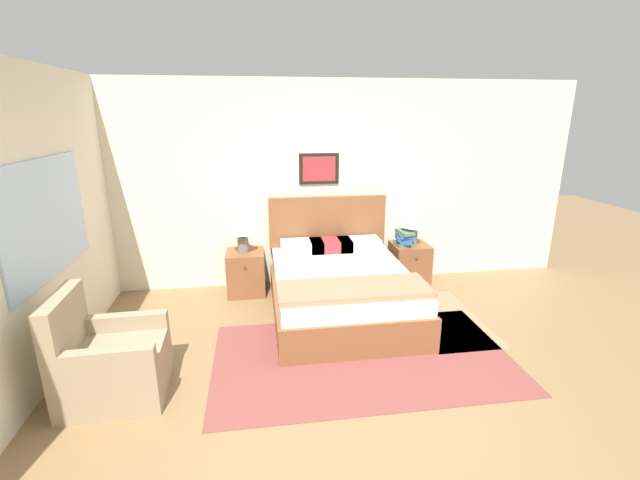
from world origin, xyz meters
The scene contains 16 objects.
ground_plane centered at (0.00, 0.00, 0.00)m, with size 16.00×16.00×0.00m, color olive.
wall_back centered at (0.00, 2.93, 1.30)m, with size 7.17×0.09×2.60m.
wall_left centered at (-2.41, 1.45, 1.30)m, with size 0.08×5.30×2.60m.
area_rug_main centered at (0.30, 0.94, 0.00)m, with size 2.75×1.59×0.01m.
area_rug_bedside centered at (1.40, 1.58, 0.00)m, with size 0.74×1.40×0.01m.
bed centered at (0.28, 1.91, 0.30)m, with size 1.51×1.95×1.17m.
armchair centered at (-1.83, 0.71, 0.30)m, with size 0.78×0.70×0.89m.
nightstand_near_window centered at (-0.79, 2.63, 0.27)m, with size 0.46×0.48×0.55m.
nightstand_by_door centered at (1.35, 2.63, 0.27)m, with size 0.46×0.48×0.55m.
table_lamp_near_window centered at (-0.80, 2.61, 0.86)m, with size 0.29×0.29×0.46m.
table_lamp_by_door centered at (1.35, 2.61, 0.86)m, with size 0.29×0.29×0.46m.
book_thick_bottom centered at (1.24, 2.58, 0.57)m, with size 0.24×0.23×0.04m.
book_hardcover_middle centered at (1.24, 2.58, 0.61)m, with size 0.19×0.27×0.04m.
book_novel_upper centered at (1.24, 2.58, 0.65)m, with size 0.23×0.23×0.04m.
book_slim_near_top centered at (1.24, 2.58, 0.69)m, with size 0.18×0.24×0.04m.
book_paperback_top centered at (1.24, 2.58, 0.73)m, with size 0.19×0.29×0.04m.
Camera 1 is at (-0.61, -2.47, 2.20)m, focal length 24.00 mm.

